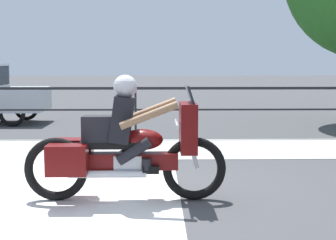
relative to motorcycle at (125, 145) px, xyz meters
name	(u,v)px	position (x,y,z in m)	size (l,w,h in m)	color
ground_plane	(120,192)	(-0.09, 0.42, -0.69)	(120.00, 120.00, 0.00)	#424244
sidewalk_band	(132,148)	(-0.09, 3.82, -0.68)	(44.00, 2.40, 0.01)	#A8A59E
crosswalk_band	(59,196)	(-0.86, 0.22, -0.68)	(3.11, 6.00, 0.01)	silver
fence_railing	(135,98)	(-0.09, 5.39, 0.22)	(36.00, 0.05, 1.15)	black
motorcycle	(125,145)	(0.00, 0.00, 0.00)	(2.49, 0.76, 1.55)	black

